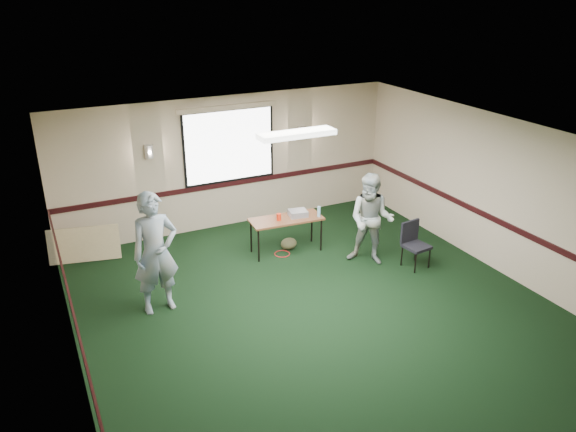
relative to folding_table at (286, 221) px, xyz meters
name	(u,v)px	position (x,y,z in m)	size (l,w,h in m)	color
ground	(325,318)	(-0.46, -2.33, -0.63)	(8.00, 8.00, 0.00)	black
room_shell	(267,179)	(-0.46, -0.20, 0.95)	(8.00, 8.02, 8.00)	tan
folding_table	(286,221)	(0.00, 0.00, 0.00)	(1.39, 0.64, 0.68)	#512917
projector	(298,213)	(0.25, 0.01, 0.10)	(0.33, 0.28, 0.11)	gray
game_console	(299,211)	(0.35, 0.16, 0.07)	(0.18, 0.14, 0.05)	silver
red_cup	(279,217)	(-0.16, -0.02, 0.11)	(0.09, 0.09, 0.13)	red
water_bottle	(319,212)	(0.58, -0.19, 0.15)	(0.06, 0.06, 0.20)	#80B6D2
duffel_bag	(289,244)	(0.08, 0.06, -0.51)	(0.32, 0.24, 0.23)	#434226
cable_coil	(282,254)	(-0.13, -0.09, -0.62)	(0.29, 0.29, 0.01)	red
folded_table	(84,244)	(-3.46, 1.27, -0.31)	(1.25, 0.05, 0.64)	tan
conference_chair	(414,241)	(1.79, -1.49, -0.14)	(0.45, 0.47, 0.83)	black
person_left	(156,253)	(-2.64, -0.94, 0.34)	(0.70, 0.46, 1.93)	#446C97
person_right	(371,220)	(1.16, -1.05, 0.21)	(0.82, 0.64, 1.68)	#7191B0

